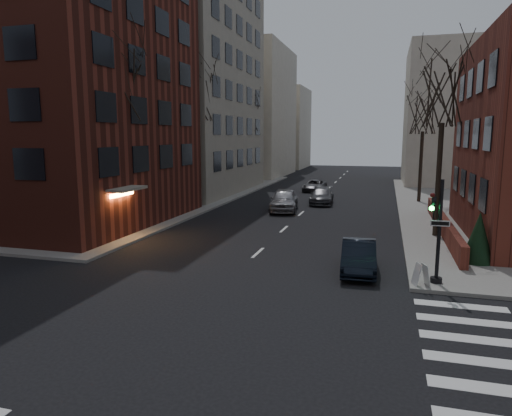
{
  "coord_description": "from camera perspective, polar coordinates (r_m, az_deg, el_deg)",
  "views": [
    {
      "loc": [
        5.93,
        -9.22,
        5.77
      ],
      "look_at": [
        -0.53,
        13.53,
        2.0
      ],
      "focal_mm": 32.0,
      "sensor_mm": 36.0,
      "label": 1
    }
  ],
  "objects": [
    {
      "name": "sidewalk_far_left",
      "position": [
        52.83,
        -25.68,
        1.98
      ],
      "size": [
        44.0,
        44.0,
        0.15
      ],
      "primitive_type": "cube",
      "color": "gray",
      "rests_on": "ground"
    },
    {
      "name": "low_wall_right",
      "position": [
        28.87,
        22.31,
        -1.84
      ],
      "size": [
        0.35,
        16.0,
        1.0
      ],
      "primitive_type": "cube",
      "color": "maroon",
      "rests_on": "sidewalk_far_right"
    },
    {
      "name": "tree_right_a",
      "position": [
        27.46,
        22.42,
        13.11
      ],
      "size": [
        3.96,
        3.96,
        9.72
      ],
      "color": "#2D231C",
      "rests_on": "sidewalk_far_right"
    },
    {
      "name": "tree_left_c",
      "position": [
        51.42,
        -0.81,
        11.58
      ],
      "size": [
        3.96,
        3.96,
        9.72
      ],
      "color": "#2D231C",
      "rests_on": "sidewalk_far_left"
    },
    {
      "name": "building_distant_ra",
      "position": [
        59.95,
        24.99,
        10.36
      ],
      "size": [
        14.0,
        14.0,
        16.0
      ],
      "primitive_type": "cube",
      "color": "beige",
      "rests_on": "ground"
    },
    {
      "name": "car_lane_far",
      "position": [
        48.06,
        7.31,
        2.8
      ],
      "size": [
        2.26,
        4.35,
        1.17
      ],
      "primitive_type": "imported",
      "rotation": [
        0.0,
        0.0,
        -0.08
      ],
      "color": "#3D3D42",
      "rests_on": "ground"
    },
    {
      "name": "parked_sedan",
      "position": [
        20.03,
        12.7,
        -5.94
      ],
      "size": [
        1.64,
        4.12,
        1.33
      ],
      "primitive_type": "imported",
      "rotation": [
        0.0,
        0.0,
        0.06
      ],
      "color": "black",
      "rests_on": "ground"
    },
    {
      "name": "streetlamp_near",
      "position": [
        34.3,
        -8.53,
        6.4
      ],
      "size": [
        0.36,
        0.36,
        6.28
      ],
      "color": "black",
      "rests_on": "sidewalk_far_left"
    },
    {
      "name": "ground",
      "position": [
        12.39,
        -15.8,
        -19.08
      ],
      "size": [
        160.0,
        160.0,
        0.0
      ],
      "primitive_type": "plane",
      "color": "black",
      "rests_on": "ground"
    },
    {
      "name": "traffic_signal",
      "position": [
        18.72,
        21.69,
        -3.5
      ],
      "size": [
        0.76,
        0.44,
        4.0
      ],
      "color": "black",
      "rests_on": "sidewalk_far_right"
    },
    {
      "name": "tree_right_b",
      "position": [
        41.36,
        20.22,
        11.03
      ],
      "size": [
        3.74,
        3.74,
        9.18
      ],
      "color": "#2D231C",
      "rests_on": "sidewalk_far_right"
    },
    {
      "name": "tree_left_a",
      "position": [
        27.63,
        -16.99,
        14.29
      ],
      "size": [
        4.18,
        4.18,
        10.26
      ],
      "color": "#2D231C",
      "rests_on": "sidewalk_far_left"
    },
    {
      "name": "streetlamp_far",
      "position": [
        53.15,
        0.45,
        7.41
      ],
      "size": [
        0.36,
        0.36,
        6.28
      ],
      "color": "black",
      "rests_on": "sidewalk_far_left"
    },
    {
      "name": "building_left_tan",
      "position": [
        49.61,
        -12.57,
        18.4
      ],
      "size": [
        18.0,
        18.0,
        28.0
      ],
      "primitive_type": "cube",
      "color": "gray",
      "rests_on": "ground"
    },
    {
      "name": "building_left_brick",
      "position": [
        33.63,
        -24.57,
        13.77
      ],
      "size": [
        15.0,
        15.0,
        18.0
      ],
      "primitive_type": "cube",
      "color": "maroon",
      "rests_on": "ground"
    },
    {
      "name": "sandwich_board",
      "position": [
        18.52,
        19.96,
        -7.81
      ],
      "size": [
        0.53,
        0.62,
        0.84
      ],
      "primitive_type": "cube",
      "rotation": [
        0.0,
        0.0,
        0.35
      ],
      "color": "silver",
      "rests_on": "sidewalk_far_right"
    },
    {
      "name": "car_lane_gray",
      "position": [
        39.24,
        8.22,
        1.51
      ],
      "size": [
        2.18,
        4.75,
        1.35
      ],
      "primitive_type": "imported",
      "rotation": [
        0.0,
        0.0,
        0.06
      ],
      "color": "#3F4044",
      "rests_on": "ground"
    },
    {
      "name": "car_lane_silver",
      "position": [
        35.21,
        3.54,
        1.01
      ],
      "size": [
        2.66,
        5.19,
        1.69
      ],
      "primitive_type": "imported",
      "rotation": [
        0.0,
        0.0,
        0.14
      ],
      "color": "gray",
      "rests_on": "ground"
    },
    {
      "name": "evergreen_shrub",
      "position": [
        22.61,
        26.07,
        -3.3
      ],
      "size": [
        1.63,
        1.63,
        2.28
      ],
      "primitive_type": "cone",
      "rotation": [
        0.0,
        0.0,
        0.21
      ],
      "color": "#183116",
      "rests_on": "sidewalk_far_right"
    },
    {
      "name": "building_distant_la",
      "position": [
        67.62,
        -2.23,
        11.8
      ],
      "size": [
        14.0,
        16.0,
        18.0
      ],
      "primitive_type": "cube",
      "color": "beige",
      "rests_on": "ground"
    },
    {
      "name": "building_distant_lb",
      "position": [
        83.4,
        2.79,
        9.9
      ],
      "size": [
        10.0,
        12.0,
        14.0
      ],
      "primitive_type": "cube",
      "color": "beige",
      "rests_on": "ground"
    },
    {
      "name": "tree_left_b",
      "position": [
        38.3,
        -7.01,
        13.7
      ],
      "size": [
        4.4,
        4.4,
        10.8
      ],
      "color": "#2D231C",
      "rests_on": "sidewalk_far_left"
    }
  ]
}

